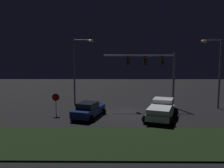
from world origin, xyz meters
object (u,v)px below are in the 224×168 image
car_sedan (89,110)px  stop_sign (56,100)px  street_lamp_left (78,64)px  traffic_signal_gantry (153,66)px  street_lamp_right (216,65)px  pickup_truck (162,109)px

car_sedan → stop_sign: 3.60m
car_sedan → street_lamp_left: street_lamp_left is taller
street_lamp_left → stop_sign: street_lamp_left is taller
car_sedan → traffic_signal_gantry: (7.07, 4.65, 4.16)m
street_lamp_left → street_lamp_right: size_ratio=1.03×
street_lamp_left → street_lamp_right: bearing=-6.5°
traffic_signal_gantry → stop_sign: bearing=-159.8°
stop_sign → street_lamp_left: bearing=73.5°
car_sedan → traffic_signal_gantry: bearing=-38.2°
pickup_truck → car_sedan: pickup_truck is taller
pickup_truck → street_lamp_right: (7.06, 4.55, 4.01)m
street_lamp_right → car_sedan: bearing=-164.1°
street_lamp_right → stop_sign: bearing=-169.5°
traffic_signal_gantry → street_lamp_right: (7.02, -0.63, 0.11)m
pickup_truck → stop_sign: size_ratio=2.58×
car_sedan → street_lamp_right: size_ratio=0.60×
street_lamp_right → street_lamp_left: bearing=173.5°
stop_sign → traffic_signal_gantry: bearing=20.2°
traffic_signal_gantry → stop_sign: 11.66m
street_lamp_left → street_lamp_right: (16.01, -1.83, -0.12)m
street_lamp_right → stop_sign: size_ratio=3.56×
pickup_truck → street_lamp_left: size_ratio=0.71×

